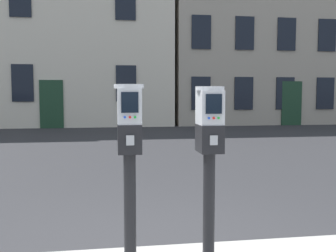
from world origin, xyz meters
The scene contains 4 objects.
parking_meter_near_kerb centered at (-0.38, -0.28, 1.11)m, with size 0.22×0.25×1.40m.
parking_meter_twin_adjacent centered at (0.22, -0.28, 1.10)m, with size 0.22×0.25×1.39m.
townhouse_brownstone centered at (-1.97, 17.52, 5.36)m, with size 8.85×6.52×10.72m.
townhouse_grey_stucco centered at (6.75, 17.70, 5.55)m, with size 8.24×6.89×11.10m.
Camera 1 is at (-0.53, -3.08, 1.47)m, focal length 41.28 mm.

